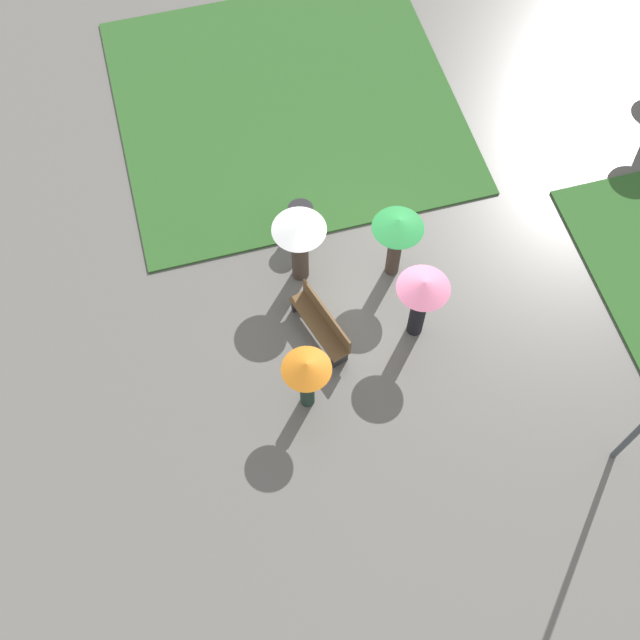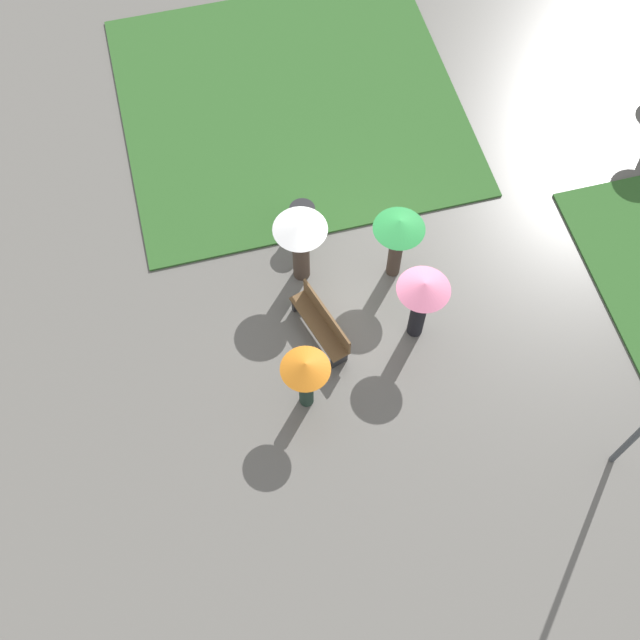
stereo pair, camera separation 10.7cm
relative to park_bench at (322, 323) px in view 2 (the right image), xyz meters
name	(u,v)px [view 2 (the right image)]	position (x,y,z in m)	size (l,w,h in m)	color
ground_plane	(369,275)	(-1.14, 1.37, -0.47)	(90.00, 90.00, 0.00)	#66635E
lawn_patch_near	(290,103)	(-6.47, 0.82, -0.44)	(8.06, 8.33, 0.06)	#2D5B26
park_bench	(322,323)	(0.00, 0.00, 0.00)	(1.82, 0.93, 0.90)	brown
trash_bin	(303,220)	(-2.63, 0.22, -0.02)	(0.58, 0.58, 0.90)	#335638
crowd_person_orange	(306,373)	(1.42, -0.69, 0.88)	(0.97, 0.97, 1.80)	#1E3328
crowd_person_green	(398,233)	(-1.12, 1.91, 1.03)	(1.09, 1.09, 1.94)	#47382D
crowd_person_pink	(422,297)	(0.43, 1.93, 0.97)	(1.08, 1.08, 1.98)	black
crowd_person_white	(300,240)	(-1.55, -0.07, 0.87)	(1.14, 1.14, 1.93)	#47382D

